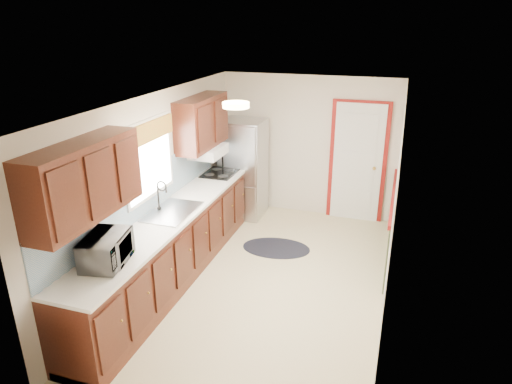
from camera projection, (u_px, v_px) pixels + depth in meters
The scene contains 8 objects.
room_shell at pixel (266, 198), 5.58m from camera, with size 3.20×5.20×2.52m.
kitchen_run at pixel (167, 224), 5.81m from camera, with size 0.63×4.00×2.20m.
back_wall_trim at pixel (364, 175), 7.36m from camera, with size 1.12×2.30×2.08m.
ceiling_fixture at pixel (236, 105), 5.07m from camera, with size 0.30×0.30×0.06m, color #FFD88C.
microwave at pixel (106, 247), 4.55m from camera, with size 0.56×0.31×0.38m, color white.
refrigerator at pixel (244, 169), 7.82m from camera, with size 0.70×0.71×1.68m.
rug at pixel (276, 248), 6.90m from camera, with size 1.02×0.66×0.01m, color black.
cooktop at pixel (220, 173), 7.25m from camera, with size 0.48×0.58×0.02m, color black.
Camera 1 is at (1.48, -4.96, 3.28)m, focal length 32.00 mm.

